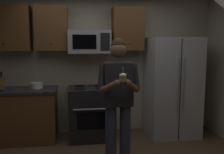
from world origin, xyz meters
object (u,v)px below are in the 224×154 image
bowl_large_white (37,85)px  refrigerator (172,87)px  microwave (89,42)px  person (118,96)px  oven_range (90,113)px  cupcake (123,77)px

bowl_large_white → refrigerator: bearing=-2.4°
microwave → person: (0.32, -1.22, -0.72)m
bowl_large_white → person: 1.71m
oven_range → microwave: size_ratio=1.26×
cupcake → person: bearing=90.0°
bowl_large_white → cupcake: bearing=-50.3°
oven_range → bowl_large_white: 1.06m
bowl_large_white → person: (1.24, -1.17, 0.02)m
person → bowl_large_white: bearing=136.8°
refrigerator → person: bearing=-137.9°
refrigerator → oven_range: bearing=178.5°
microwave → bowl_large_white: microwave is taller
oven_range → bowl_large_white: bowl_large_white is taller
oven_range → microwave: bearing=90.0°
person → cupcake: size_ratio=10.13×
oven_range → person: person is taller
oven_range → refrigerator: 1.56m
oven_range → cupcake: cupcake is taller
oven_range → cupcake: bearing=-77.5°
microwave → cupcake: 1.64m
refrigerator → bowl_large_white: 2.43m
person → refrigerator: bearing=42.1°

